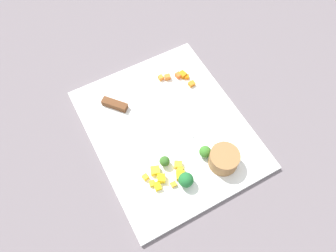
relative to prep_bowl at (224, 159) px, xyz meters
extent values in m
plane|color=slate|center=(-0.15, -0.07, -0.03)|extent=(4.00, 4.00, 0.00)
cube|color=white|center=(-0.15, -0.07, -0.03)|extent=(0.46, 0.39, 0.01)
cylinder|color=#9A6D3E|center=(0.00, 0.00, 0.00)|extent=(0.07, 0.07, 0.05)
cube|color=silver|center=(-0.12, -0.03, -0.02)|extent=(0.16, 0.14, 0.00)
cube|color=#5C3218|center=(-0.28, -0.17, -0.01)|extent=(0.07, 0.06, 0.02)
cube|color=orange|center=(-0.27, 0.05, -0.02)|extent=(0.02, 0.02, 0.01)
cube|color=orange|center=(-0.30, -0.01, -0.02)|extent=(0.01, 0.01, 0.01)
cube|color=orange|center=(-0.29, 0.00, -0.02)|extent=(0.02, 0.02, 0.01)
cube|color=orange|center=(-0.28, 0.05, -0.02)|extent=(0.02, 0.02, 0.01)
cube|color=orange|center=(-0.24, 0.05, -0.02)|extent=(0.01, 0.02, 0.01)
cube|color=orange|center=(-0.28, 0.03, -0.02)|extent=(0.02, 0.02, 0.01)
cube|color=yellow|center=(-0.03, -0.10, -0.02)|extent=(0.02, 0.02, 0.01)
cube|color=yellow|center=(-0.05, -0.10, -0.02)|extent=(0.02, 0.02, 0.01)
cube|color=yellow|center=(-0.01, -0.14, -0.02)|extent=(0.01, 0.01, 0.01)
cube|color=yellow|center=(-0.02, -0.17, -0.02)|extent=(0.02, 0.02, 0.01)
cube|color=yellow|center=(-0.06, -0.19, -0.02)|extent=(0.01, 0.02, 0.01)
cube|color=yellow|center=(-0.03, -0.18, -0.02)|extent=(0.02, 0.02, 0.01)
cube|color=yellow|center=(-0.03, -0.15, -0.01)|extent=(0.03, 0.03, 0.02)
cube|color=yellow|center=(-0.06, -0.16, -0.01)|extent=(0.03, 0.03, 0.02)
cube|color=yellow|center=(-0.02, -0.11, -0.01)|extent=(0.03, 0.03, 0.02)
cylinder|color=#8DC36C|center=(-0.04, -0.03, -0.02)|extent=(0.01, 0.01, 0.01)
sphere|color=#3A7B29|center=(-0.04, -0.03, -0.01)|extent=(0.03, 0.03, 0.03)
cylinder|color=#95AE63|center=(-0.07, -0.13, -0.02)|extent=(0.01, 0.01, 0.01)
sphere|color=#356624|center=(-0.07, -0.13, 0.00)|extent=(0.03, 0.03, 0.03)
cylinder|color=#8ABF60|center=(0.00, -0.11, -0.02)|extent=(0.01, 0.01, 0.01)
sphere|color=#216C32|center=(0.00, -0.11, 0.00)|extent=(0.04, 0.04, 0.04)
camera|label=1|loc=(0.21, -0.27, 0.74)|focal=35.09mm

